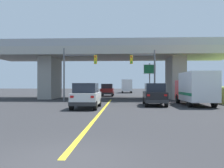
% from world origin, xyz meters
% --- Properties ---
extents(ground, '(160.00, 160.00, 0.00)m').
position_xyz_m(ground, '(0.00, 27.70, 0.00)').
color(ground, '#2B2B2D').
extents(overpass_bridge, '(32.42, 9.07, 7.44)m').
position_xyz_m(overpass_bridge, '(0.00, 27.70, 5.22)').
color(overpass_bridge, '#A8A59E').
rests_on(overpass_bridge, ground).
extents(lane_divider_stripe, '(0.20, 24.93, 0.01)m').
position_xyz_m(lane_divider_stripe, '(0.00, 12.47, 0.00)').
color(lane_divider_stripe, yellow).
rests_on(lane_divider_stripe, ground).
extents(suv_lead, '(2.02, 4.43, 2.02)m').
position_xyz_m(suv_lead, '(-1.40, 13.56, 1.01)').
color(suv_lead, silver).
rests_on(suv_lead, ground).
extents(suv_crossing, '(2.02, 4.61, 2.02)m').
position_xyz_m(suv_crossing, '(4.37, 16.51, 1.01)').
color(suv_crossing, black).
rests_on(suv_crossing, ground).
extents(box_truck, '(2.33, 6.80, 3.01)m').
position_xyz_m(box_truck, '(8.12, 16.83, 1.59)').
color(box_truck, red).
rests_on(box_truck, ground).
extents(sedan_oncoming, '(2.05, 4.80, 2.02)m').
position_xyz_m(sedan_oncoming, '(-1.10, 34.49, 1.02)').
color(sedan_oncoming, maroon).
rests_on(sedan_oncoming, ground).
extents(traffic_signal_nearside, '(2.82, 0.36, 5.74)m').
position_xyz_m(traffic_signal_nearside, '(4.10, 21.43, 3.67)').
color(traffic_signal_nearside, '#56595E').
rests_on(traffic_signal_nearside, ground).
extents(traffic_signal_farside, '(3.74, 0.36, 5.93)m').
position_xyz_m(traffic_signal_farside, '(-3.78, 20.95, 3.76)').
color(traffic_signal_farside, '#56595E').
rests_on(traffic_signal_farside, ground).
extents(highway_sign, '(1.54, 0.17, 4.65)m').
position_xyz_m(highway_sign, '(4.93, 26.05, 3.41)').
color(highway_sign, slate).
rests_on(highway_sign, ground).
extents(semi_truck_distant, '(2.33, 7.14, 3.02)m').
position_xyz_m(semi_truck_distant, '(2.30, 50.93, 1.60)').
color(semi_truck_distant, navy).
rests_on(semi_truck_distant, ground).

